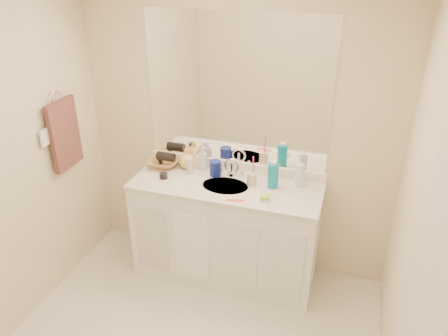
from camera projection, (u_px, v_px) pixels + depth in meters
name	position (u px, v px, depth m)	size (l,w,h in m)	color
wall_back	(236.00, 134.00, 3.55)	(2.60, 0.02, 2.40)	beige
wall_right	(420.00, 265.00, 2.09)	(0.02, 2.60, 2.40)	beige
vanity_cabinet	(226.00, 232.00, 3.67)	(1.50, 0.55, 0.85)	white
countertop	(226.00, 186.00, 3.47)	(1.52, 0.57, 0.03)	silver
backsplash	(235.00, 166.00, 3.66)	(1.52, 0.03, 0.08)	white
sink_basin	(225.00, 187.00, 3.45)	(0.37, 0.37, 0.02)	#BBB3A3
faucet	(232.00, 170.00, 3.57)	(0.02, 0.02, 0.11)	silver
mirror	(236.00, 92.00, 3.38)	(1.48, 0.01, 1.20)	white
blue_mug	(215.00, 168.00, 3.57)	(0.09, 0.09, 0.13)	navy
tan_cup	(252.00, 179.00, 3.43)	(0.08, 0.08, 0.10)	beige
toothbrush	(253.00, 168.00, 3.39)	(0.01, 0.01, 0.21)	#DA3987
mouthwash_bottle	(273.00, 176.00, 3.38)	(0.08, 0.08, 0.20)	#0D86A5
clear_pump_bottle	(299.00, 175.00, 3.41)	(0.07, 0.07, 0.19)	white
soap_dish	(264.00, 199.00, 3.24)	(0.09, 0.07, 0.01)	silver
green_soap	(265.00, 197.00, 3.23)	(0.07, 0.05, 0.02)	#B5DB35
orange_comb	(236.00, 200.00, 3.24)	(0.13, 0.03, 0.01)	#FF551A
dark_jar	(164.00, 176.00, 3.54)	(0.07, 0.07, 0.05)	black
extra_white_bottle	(190.00, 166.00, 3.60)	(0.04, 0.04, 0.14)	silver
soap_bottle_white	(203.00, 158.00, 3.66)	(0.08, 0.08, 0.20)	silver
soap_bottle_cream	(196.00, 159.00, 3.69)	(0.07, 0.07, 0.15)	beige
soap_bottle_yellow	(187.00, 158.00, 3.69)	(0.14, 0.14, 0.18)	#EEC85C
wicker_basket	(164.00, 162.00, 3.74)	(0.27, 0.27, 0.07)	#B68249
hair_dryer	(166.00, 157.00, 3.71)	(0.08, 0.08, 0.15)	black
towel_ring	(56.00, 97.00, 3.29)	(0.11, 0.11, 0.01)	silver
hand_towel	(65.00, 134.00, 3.42)	(0.04, 0.32, 0.55)	#412423
switch_plate	(44.00, 138.00, 3.23)	(0.01, 0.09, 0.13)	white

